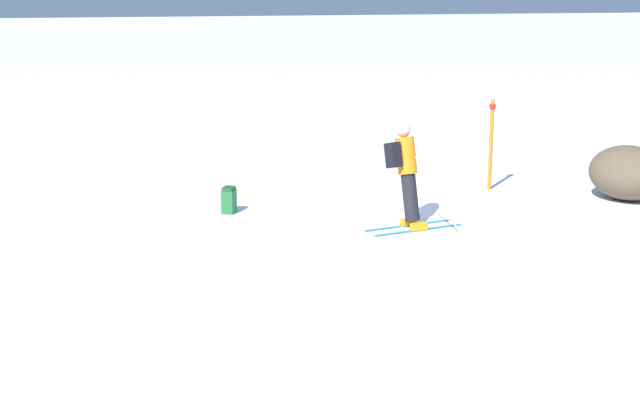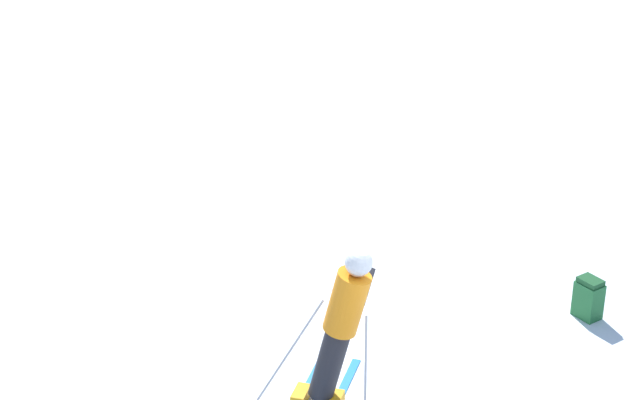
{
  "view_description": "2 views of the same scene",
  "coord_description": "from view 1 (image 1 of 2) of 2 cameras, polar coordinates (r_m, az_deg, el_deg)",
  "views": [
    {
      "loc": [
        -14.96,
        6.91,
        4.03
      ],
      "look_at": [
        -1.49,
        1.82,
        0.69
      ],
      "focal_mm": 50.0,
      "sensor_mm": 36.0,
      "label": 1
    },
    {
      "loc": [
        2.05,
        -8.27,
        6.52
      ],
      "look_at": [
        -2.41,
        2.71,
        0.92
      ],
      "focal_mm": 60.0,
      "sensor_mm": 36.0,
      "label": 2
    }
  ],
  "objects": [
    {
      "name": "exposed_boulder_1",
      "position": [
        18.84,
        19.11,
        1.66
      ],
      "size": [
        1.68,
        1.42,
        1.09
      ],
      "primitive_type": "ellipsoid",
      "color": "brown",
      "rests_on": "ground"
    },
    {
      "name": "ground_plane",
      "position": [
        16.97,
        3.98,
        -0.73
      ],
      "size": [
        300.0,
        300.0,
        0.0
      ],
      "primitive_type": "plane",
      "color": "white"
    },
    {
      "name": "skier",
      "position": [
        15.76,
        5.53,
        2.05
      ],
      "size": [
        1.28,
        1.8,
        1.88
      ],
      "rotation": [
        0.0,
        0.0,
        0.1
      ],
      "color": "#1E7AC6",
      "rests_on": "ground"
    },
    {
      "name": "trail_marker",
      "position": [
        18.99,
        10.9,
        3.77
      ],
      "size": [
        0.13,
        0.13,
        1.9
      ],
      "color": "orange",
      "rests_on": "ground"
    },
    {
      "name": "spare_backpack",
      "position": [
        16.84,
        -5.85,
        -0.01
      ],
      "size": [
        0.37,
        0.35,
        0.5
      ],
      "rotation": [
        0.0,
        0.0,
        2.57
      ],
      "color": "#236633",
      "rests_on": "ground"
    }
  ]
}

